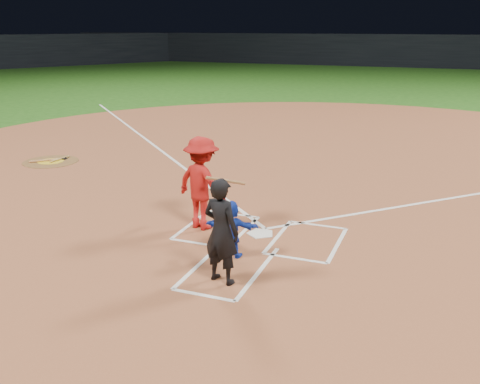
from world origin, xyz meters
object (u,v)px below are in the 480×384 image
(home_plate, at_px, (261,234))
(catcher, at_px, (231,229))
(batter_at_plate, at_px, (202,183))
(umpire, at_px, (221,231))
(on_deck_circle, at_px, (51,162))

(home_plate, xyz_separation_m, catcher, (-0.15, -1.24, 0.53))
(catcher, bearing_deg, batter_at_plate, -54.80)
(umpire, bearing_deg, catcher, -62.74)
(umpire, height_order, batter_at_plate, batter_at_plate)
(umpire, relative_size, batter_at_plate, 0.92)
(on_deck_circle, distance_m, catcher, 9.22)
(umpire, xyz_separation_m, batter_at_plate, (-1.35, 2.14, 0.08))
(on_deck_circle, height_order, catcher, catcher)
(catcher, bearing_deg, umpire, 94.50)
(home_plate, xyz_separation_m, on_deck_circle, (-8.13, 3.35, -0.00))
(home_plate, distance_m, umpire, 2.40)
(catcher, bearing_deg, on_deck_circle, -38.77)
(catcher, relative_size, batter_at_plate, 0.55)
(catcher, distance_m, umpire, 1.08)
(home_plate, bearing_deg, on_deck_circle, -22.38)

